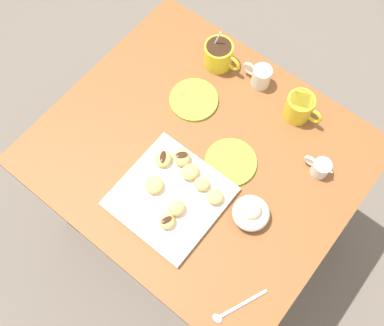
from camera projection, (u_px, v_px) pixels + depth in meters
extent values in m
plane|color=#665B51|center=(197.00, 217.00, 2.01)|extent=(8.00, 8.00, 0.00)
cube|color=brown|center=(200.00, 154.00, 1.38)|extent=(0.92, 0.81, 0.04)
cube|color=brown|center=(57.00, 197.00, 1.69)|extent=(0.07, 0.07, 0.67)
cube|color=brown|center=(174.00, 76.00, 1.90)|extent=(0.07, 0.07, 0.67)
cube|color=brown|center=(338.00, 188.00, 1.71)|extent=(0.07, 0.07, 0.67)
cube|color=silver|center=(170.00, 197.00, 1.30)|extent=(0.29, 0.29, 0.02)
cylinder|color=yellow|center=(218.00, 55.00, 1.45)|extent=(0.09, 0.09, 0.09)
torus|color=yellow|center=(232.00, 63.00, 1.43)|extent=(0.06, 0.01, 0.06)
cylinder|color=#331E11|center=(219.00, 48.00, 1.41)|extent=(0.08, 0.08, 0.01)
cylinder|color=silver|center=(214.00, 45.00, 1.42)|extent=(0.03, 0.04, 0.11)
cylinder|color=yellow|center=(299.00, 107.00, 1.37)|extent=(0.08, 0.08, 0.09)
torus|color=yellow|center=(314.00, 116.00, 1.35)|extent=(0.06, 0.01, 0.06)
cylinder|color=#331E11|center=(301.00, 101.00, 1.34)|extent=(0.07, 0.07, 0.01)
cylinder|color=silver|center=(260.00, 76.00, 1.42)|extent=(0.06, 0.06, 0.07)
cone|color=silver|center=(269.00, 76.00, 1.39)|extent=(0.02, 0.02, 0.02)
torus|color=silver|center=(250.00, 69.00, 1.43)|extent=(0.05, 0.01, 0.05)
cylinder|color=white|center=(261.00, 70.00, 1.40)|extent=(0.05, 0.05, 0.01)
ellipsoid|color=silver|center=(251.00, 213.00, 1.26)|extent=(0.11, 0.11, 0.06)
sphere|color=beige|center=(252.00, 211.00, 1.24)|extent=(0.06, 0.06, 0.06)
ellipsoid|color=green|center=(256.00, 212.00, 1.22)|extent=(0.02, 0.03, 0.01)
cylinder|color=silver|center=(321.00, 168.00, 1.31)|extent=(0.05, 0.05, 0.05)
cone|color=silver|center=(330.00, 171.00, 1.29)|extent=(0.02, 0.02, 0.02)
torus|color=silver|center=(310.00, 161.00, 1.32)|extent=(0.04, 0.01, 0.04)
cylinder|color=#381E11|center=(323.00, 165.00, 1.29)|extent=(0.04, 0.04, 0.01)
cylinder|color=#9EC633|center=(231.00, 162.00, 1.34)|extent=(0.15, 0.15, 0.01)
cylinder|color=#9EC633|center=(194.00, 100.00, 1.43)|extent=(0.15, 0.15, 0.01)
cube|color=silver|center=(242.00, 304.00, 1.19)|extent=(0.07, 0.14, 0.00)
ellipsoid|color=silver|center=(217.00, 318.00, 1.17)|extent=(0.03, 0.02, 0.01)
ellipsoid|color=#E5B260|center=(163.00, 159.00, 1.32)|extent=(0.06, 0.07, 0.03)
ellipsoid|color=#381E11|center=(163.00, 157.00, 1.30)|extent=(0.03, 0.04, 0.00)
ellipsoid|color=#E5B260|center=(154.00, 185.00, 1.28)|extent=(0.08, 0.08, 0.03)
ellipsoid|color=#E5B260|center=(182.00, 157.00, 1.32)|extent=(0.07, 0.07, 0.04)
ellipsoid|color=#381E11|center=(182.00, 155.00, 1.30)|extent=(0.04, 0.04, 0.00)
ellipsoid|color=#E5B260|center=(215.00, 197.00, 1.27)|extent=(0.06, 0.06, 0.03)
ellipsoid|color=#E5B260|center=(202.00, 184.00, 1.29)|extent=(0.06, 0.06, 0.03)
ellipsoid|color=#E5B260|center=(167.00, 221.00, 1.25)|extent=(0.06, 0.06, 0.03)
ellipsoid|color=#381E11|center=(166.00, 220.00, 1.23)|extent=(0.03, 0.04, 0.00)
ellipsoid|color=#E5B260|center=(177.00, 208.00, 1.26)|extent=(0.06, 0.06, 0.04)
ellipsoid|color=#E5B260|center=(190.00, 172.00, 1.30)|extent=(0.05, 0.06, 0.03)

